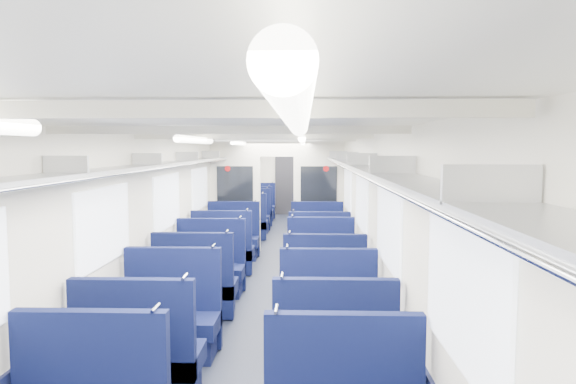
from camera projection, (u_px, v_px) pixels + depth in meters
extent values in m
cube|color=black|center=(267.00, 288.00, 7.97)|extent=(2.80, 18.00, 0.01)
cube|color=white|center=(267.00, 137.00, 7.77)|extent=(2.80, 18.00, 0.01)
cube|color=beige|center=(177.00, 213.00, 7.91)|extent=(0.02, 18.00, 2.35)
cube|color=#0F1433|center=(178.00, 266.00, 7.98)|extent=(0.03, 17.90, 0.70)
cube|color=beige|center=(358.00, 214.00, 7.83)|extent=(0.02, 18.00, 2.35)
cube|color=#0F1433|center=(357.00, 267.00, 7.90)|extent=(0.03, 17.90, 0.70)
cube|color=beige|center=(287.00, 179.00, 16.83)|extent=(2.80, 0.02, 2.35)
cube|color=#B2B5BA|center=(187.00, 162.00, 7.84)|extent=(0.34, 17.40, 0.04)
cylinder|color=silver|center=(199.00, 163.00, 7.84)|extent=(0.02, 17.40, 0.02)
cube|color=#B2B5BA|center=(66.00, 165.00, 3.85)|extent=(0.34, 0.03, 0.14)
cube|color=#B2B5BA|center=(147.00, 159.00, 5.84)|extent=(0.34, 0.03, 0.14)
cube|color=#B2B5BA|center=(187.00, 156.00, 7.83)|extent=(0.34, 0.03, 0.14)
cube|color=#B2B5BA|center=(211.00, 155.00, 9.83)|extent=(0.34, 0.03, 0.14)
cube|color=#B2B5BA|center=(227.00, 154.00, 11.82)|extent=(0.34, 0.03, 0.14)
cube|color=#B2B5BA|center=(238.00, 153.00, 13.81)|extent=(0.34, 0.03, 0.14)
cube|color=#B2B5BA|center=(246.00, 152.00, 15.80)|extent=(0.34, 0.03, 0.14)
cube|color=#B2B5BA|center=(347.00, 162.00, 7.76)|extent=(0.34, 17.40, 0.04)
cylinder|color=silver|center=(335.00, 163.00, 7.77)|extent=(0.02, 17.40, 0.02)
cube|color=#B2B5BA|center=(491.00, 184.00, 1.78)|extent=(0.34, 0.03, 0.14)
cube|color=#B2B5BA|center=(392.00, 165.00, 3.77)|extent=(0.34, 0.03, 0.14)
cube|color=#B2B5BA|center=(362.00, 159.00, 5.77)|extent=(0.34, 0.03, 0.14)
cube|color=#B2B5BA|center=(347.00, 156.00, 7.76)|extent=(0.34, 0.03, 0.14)
cube|color=#B2B5BA|center=(338.00, 155.00, 9.75)|extent=(0.34, 0.03, 0.14)
cube|color=#B2B5BA|center=(333.00, 154.00, 11.74)|extent=(0.34, 0.03, 0.14)
cube|color=#B2B5BA|center=(328.00, 153.00, 13.73)|extent=(0.34, 0.03, 0.14)
cube|color=#B2B5BA|center=(325.00, 152.00, 15.72)|extent=(0.34, 0.03, 0.14)
cube|color=white|center=(104.00, 226.00, 5.00)|extent=(0.02, 1.30, 0.75)
cube|color=white|center=(167.00, 201.00, 7.30)|extent=(0.02, 1.30, 0.75)
cube|color=white|center=(200.00, 189.00, 9.59)|extent=(0.02, 1.30, 0.75)
cube|color=white|center=(223.00, 179.00, 12.37)|extent=(0.02, 1.30, 0.75)
cube|color=white|center=(236.00, 175.00, 14.66)|extent=(0.02, 1.30, 0.75)
cube|color=white|center=(462.00, 296.00, 2.63)|extent=(0.02, 1.30, 0.75)
cube|color=white|center=(388.00, 227.00, 4.92)|extent=(0.02, 1.30, 0.75)
cube|color=white|center=(362.00, 202.00, 7.21)|extent=(0.02, 1.30, 0.75)
cube|color=white|center=(348.00, 189.00, 9.50)|extent=(0.02, 1.30, 0.75)
cube|color=white|center=(338.00, 180.00, 12.29)|extent=(0.02, 1.30, 0.75)
cube|color=white|center=(333.00, 175.00, 14.58)|extent=(0.02, 1.30, 0.75)
cube|color=silver|center=(142.00, 110.00, 1.80)|extent=(2.70, 0.06, 0.06)
cube|color=silver|center=(227.00, 130.00, 3.79)|extent=(2.70, 0.06, 0.06)
cube|color=silver|center=(254.00, 136.00, 5.78)|extent=(2.70, 0.06, 0.06)
cube|color=silver|center=(267.00, 139.00, 7.77)|extent=(2.70, 0.06, 0.06)
cube|color=silver|center=(274.00, 141.00, 9.76)|extent=(2.70, 0.06, 0.06)
cube|color=silver|center=(279.00, 142.00, 11.76)|extent=(2.70, 0.06, 0.06)
cube|color=silver|center=(283.00, 143.00, 13.75)|extent=(2.70, 0.06, 0.06)
cube|color=silver|center=(286.00, 144.00, 15.74)|extent=(2.70, 0.06, 0.06)
cylinder|color=white|center=(196.00, 140.00, 5.31)|extent=(0.07, 1.60, 0.07)
cylinder|color=white|center=(239.00, 143.00, 8.79)|extent=(0.07, 1.60, 0.07)
cylinder|color=white|center=(261.00, 145.00, 13.27)|extent=(0.07, 1.60, 0.07)
cylinder|color=white|center=(296.00, 115.00, 1.29)|extent=(0.07, 1.60, 0.07)
cylinder|color=white|center=(302.00, 140.00, 5.27)|extent=(0.07, 1.60, 0.07)
cylinder|color=white|center=(303.00, 143.00, 8.76)|extent=(0.07, 1.60, 0.07)
cylinder|color=white|center=(303.00, 145.00, 13.24)|extent=(0.07, 1.60, 0.07)
cube|color=black|center=(287.00, 184.00, 16.79)|extent=(0.75, 0.06, 2.00)
cube|color=silver|center=(235.00, 196.00, 10.78)|extent=(1.05, 0.08, 2.35)
cube|color=black|center=(235.00, 185.00, 10.71)|extent=(0.76, 0.02, 0.80)
cylinder|color=#BA0C0F|center=(228.00, 169.00, 10.68)|extent=(0.12, 0.01, 0.12)
cube|color=silver|center=(319.00, 196.00, 10.72)|extent=(1.05, 0.08, 2.35)
cube|color=black|center=(319.00, 185.00, 10.65)|extent=(0.76, 0.02, 0.80)
cylinder|color=#BA0C0F|center=(326.00, 169.00, 10.61)|extent=(0.12, 0.01, 0.12)
cube|color=silver|center=(277.00, 148.00, 10.67)|extent=(0.70, 0.08, 0.35)
cylinder|color=silver|center=(155.00, 308.00, 3.33)|extent=(0.02, 0.16, 0.02)
cylinder|color=silver|center=(276.00, 309.00, 3.30)|extent=(0.02, 0.16, 0.02)
cube|color=#0C143D|center=(142.00, 359.00, 4.44)|extent=(1.03, 0.54, 0.18)
cube|color=black|center=(143.00, 384.00, 4.46)|extent=(0.95, 0.43, 0.27)
cube|color=#0C143D|center=(133.00, 344.00, 4.20)|extent=(1.03, 0.10, 1.10)
cylinder|color=silver|center=(185.00, 277.00, 4.14)|extent=(0.02, 0.16, 0.02)
cube|color=#0C143D|center=(334.00, 359.00, 4.44)|extent=(1.03, 0.54, 0.18)
cube|color=black|center=(333.00, 383.00, 4.46)|extent=(0.95, 0.43, 0.27)
cube|color=#0C143D|center=(335.00, 344.00, 4.21)|extent=(1.03, 0.10, 1.10)
cylinder|color=silver|center=(282.00, 276.00, 4.17)|extent=(0.02, 0.16, 0.02)
cube|color=#0C143D|center=(169.00, 324.00, 5.31)|extent=(1.03, 0.54, 0.18)
cube|color=black|center=(169.00, 345.00, 5.33)|extent=(0.95, 0.43, 0.27)
cube|color=#0C143D|center=(174.00, 298.00, 5.51)|extent=(1.03, 0.10, 1.10)
cylinder|color=silver|center=(213.00, 246.00, 5.45)|extent=(0.02, 0.16, 0.02)
cube|color=#0C143D|center=(329.00, 326.00, 5.25)|extent=(1.03, 0.54, 0.18)
cube|color=black|center=(329.00, 347.00, 5.27)|extent=(0.95, 0.43, 0.27)
cube|color=#0C143D|center=(328.00, 299.00, 5.45)|extent=(1.03, 0.10, 1.10)
cylinder|color=silver|center=(287.00, 246.00, 5.41)|extent=(0.02, 0.16, 0.02)
cube|color=#0C143D|center=(197.00, 288.00, 6.70)|extent=(1.03, 0.54, 0.18)
cube|color=black|center=(197.00, 304.00, 6.72)|extent=(0.95, 0.43, 0.27)
cube|color=#0C143D|center=(193.00, 276.00, 6.47)|extent=(1.03, 0.10, 1.10)
cylinder|color=silver|center=(227.00, 231.00, 6.40)|extent=(0.02, 0.16, 0.02)
cube|color=#0C143D|center=(324.00, 290.00, 6.59)|extent=(1.03, 0.54, 0.18)
cube|color=black|center=(324.00, 307.00, 6.61)|extent=(0.95, 0.43, 0.27)
cube|color=#0C143D|center=(325.00, 278.00, 6.35)|extent=(1.03, 0.10, 1.10)
cylinder|color=silver|center=(290.00, 232.00, 6.32)|extent=(0.02, 0.16, 0.02)
cube|color=#0C143D|center=(209.00, 272.00, 7.56)|extent=(1.03, 0.54, 0.18)
cube|color=black|center=(209.00, 287.00, 7.58)|extent=(0.95, 0.43, 0.27)
cube|color=#0C143D|center=(211.00, 254.00, 7.76)|extent=(1.03, 0.10, 1.10)
cylinder|color=silver|center=(240.00, 217.00, 7.70)|extent=(0.02, 0.16, 0.02)
cube|color=#0C143D|center=(321.00, 270.00, 7.71)|extent=(1.03, 0.54, 0.18)
cube|color=black|center=(321.00, 284.00, 7.73)|extent=(0.95, 0.43, 0.27)
cube|color=#0C143D|center=(321.00, 252.00, 7.91)|extent=(1.03, 0.10, 1.10)
cylinder|color=silver|center=(292.00, 216.00, 7.88)|extent=(0.02, 0.16, 0.02)
cube|color=#0C143D|center=(224.00, 253.00, 8.95)|extent=(1.03, 0.54, 0.18)
cube|color=black|center=(224.00, 265.00, 8.97)|extent=(0.95, 0.43, 0.27)
cube|color=#0C143D|center=(222.00, 243.00, 8.72)|extent=(1.03, 0.10, 1.10)
cylinder|color=silver|center=(247.00, 210.00, 8.65)|extent=(0.02, 0.16, 0.02)
cube|color=#0C143D|center=(319.00, 254.00, 8.80)|extent=(1.03, 0.54, 0.18)
cube|color=black|center=(319.00, 267.00, 8.82)|extent=(0.95, 0.43, 0.27)
cube|color=#0C143D|center=(319.00, 244.00, 8.57)|extent=(1.03, 0.10, 1.10)
cylinder|color=silver|center=(293.00, 210.00, 8.53)|extent=(0.02, 0.16, 0.02)
cube|color=#0C143D|center=(232.00, 241.00, 10.02)|extent=(1.03, 0.54, 0.18)
cube|color=black|center=(233.00, 253.00, 10.04)|extent=(0.95, 0.43, 0.27)
cube|color=#0C143D|center=(234.00, 229.00, 10.23)|extent=(1.03, 0.10, 1.10)
cylinder|color=silver|center=(256.00, 200.00, 10.16)|extent=(0.02, 0.16, 0.02)
cube|color=#0C143D|center=(317.00, 242.00, 9.97)|extent=(1.03, 0.54, 0.18)
cube|color=black|center=(317.00, 253.00, 9.99)|extent=(0.95, 0.43, 0.27)
cube|color=#0C143D|center=(317.00, 229.00, 10.17)|extent=(1.03, 0.10, 1.10)
cylinder|color=silver|center=(295.00, 201.00, 10.14)|extent=(0.02, 0.16, 0.02)
cube|color=#0C143D|center=(246.00, 224.00, 12.27)|extent=(1.03, 0.54, 0.18)
cube|color=black|center=(246.00, 234.00, 12.28)|extent=(0.95, 0.43, 0.27)
cube|color=#0C143D|center=(244.00, 217.00, 12.03)|extent=(1.03, 0.10, 1.10)
cylinder|color=silver|center=(263.00, 193.00, 11.96)|extent=(0.02, 0.16, 0.02)
cube|color=#0C143D|center=(315.00, 225.00, 12.16)|extent=(1.03, 0.54, 0.18)
cube|color=black|center=(315.00, 234.00, 12.18)|extent=(0.95, 0.43, 0.27)
cube|color=#0C143D|center=(315.00, 217.00, 11.92)|extent=(1.03, 0.10, 1.10)
cylinder|color=silver|center=(296.00, 193.00, 11.88)|extent=(0.02, 0.16, 0.02)
cube|color=#0C143D|center=(250.00, 219.00, 13.23)|extent=(1.03, 0.54, 0.18)
cube|color=black|center=(250.00, 227.00, 13.25)|extent=(0.95, 0.43, 0.27)
cube|color=#0C143D|center=(251.00, 209.00, 13.43)|extent=(1.03, 0.10, 1.10)
cylinder|color=silver|center=(267.00, 188.00, 13.37)|extent=(0.02, 0.16, 0.02)
cube|color=#0C143D|center=(314.00, 220.00, 13.08)|extent=(1.03, 0.54, 0.18)
cube|color=black|center=(314.00, 228.00, 13.10)|extent=(0.95, 0.43, 0.27)
cube|color=#0C143D|center=(314.00, 210.00, 13.28)|extent=(1.03, 0.10, 1.10)
cylinder|color=silver|center=(297.00, 188.00, 13.24)|extent=(0.02, 0.16, 0.02)
cube|color=#0C143D|center=(254.00, 213.00, 14.41)|extent=(1.03, 0.54, 0.18)
cube|color=black|center=(254.00, 221.00, 14.43)|extent=(0.95, 0.43, 0.27)
cube|color=#0C143D|center=(253.00, 206.00, 14.17)|extent=(1.03, 0.10, 1.10)
cylinder|color=silver|center=(269.00, 186.00, 14.11)|extent=(0.02, 0.16, 0.02)
cube|color=#0C143D|center=(313.00, 214.00, 14.29)|extent=(1.03, 0.54, 0.18)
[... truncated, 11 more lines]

